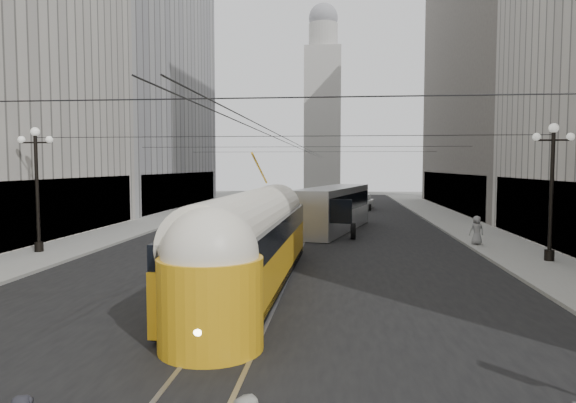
# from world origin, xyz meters

# --- Properties ---
(road) EXTENTS (20.00, 85.00, 0.02)m
(road) POSITION_xyz_m (0.00, 32.50, 0.00)
(road) COLOR black
(road) RESTS_ON ground
(sidewalk_left) EXTENTS (4.00, 72.00, 0.15)m
(sidewalk_left) POSITION_xyz_m (-12.00, 36.00, 0.07)
(sidewalk_left) COLOR gray
(sidewalk_left) RESTS_ON ground
(sidewalk_right) EXTENTS (4.00, 72.00, 0.15)m
(sidewalk_right) POSITION_xyz_m (12.00, 36.00, 0.07)
(sidewalk_right) COLOR gray
(sidewalk_right) RESTS_ON ground
(rail_left) EXTENTS (0.12, 85.00, 0.04)m
(rail_left) POSITION_xyz_m (-0.75, 32.50, 0.00)
(rail_left) COLOR gray
(rail_left) RESTS_ON ground
(rail_right) EXTENTS (0.12, 85.00, 0.04)m
(rail_right) POSITION_xyz_m (0.75, 32.50, 0.00)
(rail_right) COLOR gray
(rail_right) RESTS_ON ground
(building_left_far) EXTENTS (12.60, 28.60, 28.60)m
(building_left_far) POSITION_xyz_m (-19.99, 48.00, 14.31)
(building_left_far) COLOR #999999
(building_left_far) RESTS_ON ground
(building_right_far) EXTENTS (12.60, 32.60, 32.60)m
(building_right_far) POSITION_xyz_m (20.00, 48.00, 16.31)
(building_right_far) COLOR #514C47
(building_right_far) RESTS_ON ground
(distant_tower) EXTENTS (6.00, 6.00, 31.36)m
(distant_tower) POSITION_xyz_m (0.00, 80.00, 14.97)
(distant_tower) COLOR #B2AFA8
(distant_tower) RESTS_ON ground
(lamppost_left_mid) EXTENTS (1.86, 0.44, 6.37)m
(lamppost_left_mid) POSITION_xyz_m (-12.60, 18.00, 3.74)
(lamppost_left_mid) COLOR black
(lamppost_left_mid) RESTS_ON sidewalk_left
(lamppost_right_mid) EXTENTS (1.86, 0.44, 6.37)m
(lamppost_right_mid) POSITION_xyz_m (12.60, 18.00, 3.74)
(lamppost_right_mid) COLOR black
(lamppost_right_mid) RESTS_ON sidewalk_right
(catenary) EXTENTS (25.00, 72.00, 0.23)m
(catenary) POSITION_xyz_m (0.12, 31.49, 5.88)
(catenary) COLOR black
(catenary) RESTS_ON ground
(streetcar) EXTENTS (2.94, 16.56, 3.63)m
(streetcar) POSITION_xyz_m (-0.50, 12.39, 1.77)
(streetcar) COLOR orange
(streetcar) RESTS_ON ground
(city_bus) EXTENTS (5.36, 12.54, 3.08)m
(city_bus) POSITION_xyz_m (2.42, 29.12, 1.69)
(city_bus) COLOR #B1B2B6
(city_bus) RESTS_ON ground
(sedan_white_far) EXTENTS (3.05, 5.24, 1.55)m
(sedan_white_far) POSITION_xyz_m (5.03, 47.34, 0.70)
(sedan_white_far) COLOR silver
(sedan_white_far) RESTS_ON ground
(sedan_dark_far) EXTENTS (2.85, 4.51, 1.32)m
(sedan_dark_far) POSITION_xyz_m (-2.18, 49.23, 0.60)
(sedan_dark_far) COLOR black
(sedan_dark_far) RESTS_ON ground
(pedestrian_sidewalk_right) EXTENTS (0.86, 0.61, 1.63)m
(pedestrian_sidewalk_right) POSITION_xyz_m (10.50, 22.65, 0.96)
(pedestrian_sidewalk_right) COLOR gray
(pedestrian_sidewalk_right) RESTS_ON sidewalk_right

